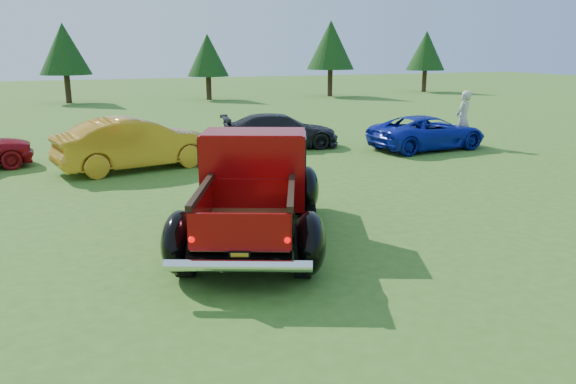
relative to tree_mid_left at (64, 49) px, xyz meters
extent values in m
plane|color=#3A621C|center=(3.00, -31.00, -3.38)|extent=(120.00, 120.00, 0.00)
cylinder|color=#332114|center=(0.00, 0.00, -2.48)|extent=(0.36, 0.36, 1.80)
cone|color=black|center=(0.00, 0.00, 0.02)|extent=(3.20, 3.20, 3.20)
cylinder|color=#332114|center=(9.00, -1.00, -2.59)|extent=(0.36, 0.36, 1.58)
cone|color=black|center=(9.00, -1.00, -0.39)|extent=(2.82, 2.82, 2.82)
cylinder|color=#332114|center=(18.00, -1.50, -2.41)|extent=(0.36, 0.36, 1.94)
cone|color=black|center=(18.00, -1.50, 0.29)|extent=(3.46, 3.46, 3.46)
cylinder|color=#332114|center=(27.00, -0.50, -2.52)|extent=(0.36, 0.36, 1.73)
cone|color=black|center=(27.00, -0.50, -0.12)|extent=(3.07, 3.07, 3.07)
cylinder|color=black|center=(0.94, -31.04, -2.96)|extent=(0.56, 0.87, 0.84)
cylinder|color=black|center=(2.58, -31.75, -2.96)|extent=(0.56, 0.87, 0.84)
cylinder|color=black|center=(2.27, -27.95, -2.96)|extent=(0.56, 0.87, 0.84)
cylinder|color=black|center=(3.91, -28.66, -2.96)|extent=(0.56, 0.87, 0.84)
cube|color=black|center=(2.44, -29.80, -2.91)|extent=(3.31, 5.12, 0.21)
cube|color=maroon|center=(3.13, -28.21, -2.48)|extent=(2.26, 2.16, 0.65)
cube|color=silver|center=(3.45, -27.47, -2.49)|extent=(1.57, 0.72, 0.53)
cube|color=maroon|center=(2.59, -29.47, -2.12)|extent=(2.20, 1.85, 1.37)
cube|color=black|center=(2.59, -29.47, -1.75)|extent=(2.19, 1.77, 0.53)
cube|color=maroon|center=(2.59, -29.47, -1.47)|extent=(2.08, 1.72, 0.08)
cube|color=brown|center=(1.92, -31.01, -2.73)|extent=(2.14, 2.49, 0.05)
cube|color=maroon|center=(1.27, -30.73, -2.46)|extent=(0.88, 1.95, 0.55)
cube|color=maroon|center=(2.57, -31.29, -2.46)|extent=(0.88, 1.95, 0.55)
cube|color=maroon|center=(2.34, -30.04, -2.46)|extent=(1.32, 0.61, 0.55)
cube|color=maroon|center=(1.51, -31.97, -2.46)|extent=(1.33, 0.62, 0.55)
cube|color=black|center=(1.27, -30.73, -2.13)|extent=(0.92, 1.97, 0.09)
cube|color=black|center=(2.57, -31.29, -2.13)|extent=(0.92, 1.97, 0.09)
ellipsoid|color=black|center=(0.84, -31.00, -2.84)|extent=(0.89, 1.21, 0.92)
ellipsoid|color=black|center=(2.67, -31.79, -2.84)|extent=(0.89, 1.21, 0.92)
ellipsoid|color=black|center=(2.17, -27.91, -2.84)|extent=(0.89, 1.21, 0.92)
ellipsoid|color=black|center=(4.01, -28.70, -2.84)|extent=(0.89, 1.21, 0.92)
cube|color=black|center=(1.51, -29.46, -3.04)|extent=(1.18, 2.16, 0.06)
cube|color=black|center=(3.34, -30.25, -3.04)|extent=(1.18, 2.16, 0.06)
cylinder|color=silver|center=(1.40, -32.22, -2.86)|extent=(1.95, 0.97, 0.17)
cube|color=black|center=(1.49, -32.01, -2.80)|extent=(0.30, 0.14, 0.16)
cube|color=gold|center=(1.49, -32.02, -2.80)|extent=(0.24, 0.11, 0.11)
sphere|color=#CC0505|center=(0.88, -31.74, -2.56)|extent=(0.09, 0.09, 0.09)
sphere|color=#CC0505|center=(2.11, -32.27, -2.56)|extent=(0.09, 0.09, 0.09)
imported|color=orange|center=(1.33, -22.61, -2.63)|extent=(4.79, 2.47, 1.51)
imported|color=black|center=(6.50, -20.79, -2.78)|extent=(4.37, 2.42, 1.20)
imported|color=#0E1C9C|center=(11.16, -23.00, -2.80)|extent=(4.34, 2.24, 1.17)
imported|color=#B5B29C|center=(12.65, -22.98, -2.39)|extent=(0.86, 0.74, 1.98)
camera|label=1|loc=(-0.68, -39.15, 0.04)|focal=35.00mm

